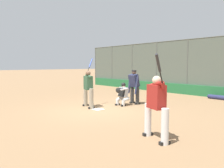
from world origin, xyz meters
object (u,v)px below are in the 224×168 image
(spare_bat_near_backstop, at_px, (124,88))
(equipment_bag_dugout_side, at_px, (218,97))
(batter_at_plate, at_px, (88,88))
(batter_on_deck, at_px, (156,105))
(umpire_home, at_px, (134,86))
(spare_bat_by_padding, at_px, (160,100))
(catcher_behind_plate, at_px, (122,94))

(spare_bat_near_backstop, height_order, equipment_bag_dugout_side, equipment_bag_dugout_side)
(batter_at_plate, distance_m, equipment_bag_dugout_side, 7.50)
(batter_on_deck, xyz_separation_m, spare_bat_near_backstop, (9.27, -8.08, -0.88))
(umpire_home, relative_size, spare_bat_near_backstop, 2.06)
(spare_bat_near_backstop, distance_m, spare_bat_by_padding, 6.09)
(batter_at_plate, relative_size, umpire_home, 1.34)
(umpire_home, relative_size, equipment_bag_dugout_side, 1.34)
(catcher_behind_plate, bearing_deg, umpire_home, -101.86)
(batter_at_plate, distance_m, catcher_behind_plate, 1.69)
(umpire_home, xyz_separation_m, spare_bat_near_backstop, (5.30, -4.59, -0.88))
(spare_bat_by_padding, bearing_deg, catcher_behind_plate, -68.57)
(batter_on_deck, distance_m, spare_bat_near_backstop, 12.32)
(batter_on_deck, relative_size, spare_bat_near_backstop, 2.67)
(batter_at_plate, bearing_deg, equipment_bag_dugout_side, -99.33)
(batter_at_plate, xyz_separation_m, spare_bat_by_padding, (-0.99, -4.16, -0.88))
(batter_at_plate, distance_m, spare_bat_near_backstop, 8.20)
(spare_bat_near_backstop, distance_m, equipment_bag_dugout_side, 7.54)
(batter_on_deck, bearing_deg, spare_bat_by_padding, 142.82)
(batter_at_plate, distance_m, batter_on_deck, 4.94)
(batter_at_plate, bearing_deg, batter_on_deck, 179.80)
(catcher_behind_plate, xyz_separation_m, spare_bat_near_backstop, (5.21, -5.31, -0.54))
(batter_on_deck, bearing_deg, umpire_home, 156.63)
(catcher_behind_plate, bearing_deg, equipment_bag_dugout_side, -117.72)
(batter_at_plate, xyz_separation_m, batter_on_deck, (-4.77, 1.27, -0.00))
(catcher_behind_plate, xyz_separation_m, spare_bat_by_padding, (-0.28, -2.66, -0.54))
(batter_at_plate, xyz_separation_m, catcher_behind_plate, (-0.71, -1.49, -0.35))
(batter_at_plate, distance_m, spare_bat_by_padding, 4.36)
(catcher_behind_plate, relative_size, umpire_home, 0.65)
(catcher_behind_plate, height_order, spare_bat_near_backstop, catcher_behind_plate)
(batter_at_plate, xyz_separation_m, equipment_bag_dugout_side, (-3.04, -6.81, -0.79))
(umpire_home, height_order, batter_on_deck, batter_on_deck)
(batter_on_deck, distance_m, equipment_bag_dugout_side, 8.31)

